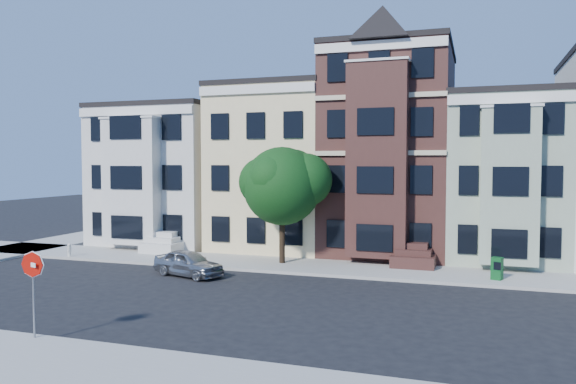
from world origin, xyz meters
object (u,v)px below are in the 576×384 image
(newspaper_box, at_px, (497,268))
(stop_sign, at_px, (34,289))
(street_tree, at_px, (282,191))
(fire_hydrant, at_px, (69,251))
(parked_car, at_px, (188,263))

(newspaper_box, distance_m, stop_sign, 19.30)
(stop_sign, bearing_deg, street_tree, 98.42)
(fire_hydrant, bearing_deg, parked_car, -13.91)
(stop_sign, bearing_deg, fire_hydrant, 146.18)
(fire_hydrant, relative_size, stop_sign, 0.19)
(stop_sign, bearing_deg, newspaper_box, 64.69)
(street_tree, xyz_separation_m, newspaper_box, (10.73, -0.94, -3.30))
(parked_car, distance_m, newspaper_box, 14.45)
(fire_hydrant, bearing_deg, newspaper_box, 2.42)
(street_tree, xyz_separation_m, parked_car, (-3.37, -4.10, -3.33))
(parked_car, xyz_separation_m, stop_sign, (0.42, -10.41, 1.01))
(street_tree, distance_m, parked_car, 6.26)
(parked_car, relative_size, newspaper_box, 3.65)
(street_tree, relative_size, parked_car, 2.04)
(street_tree, relative_size, newspaper_box, 7.44)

